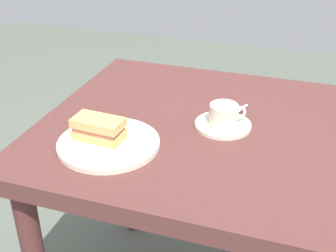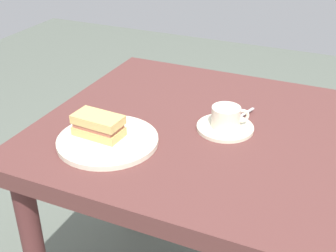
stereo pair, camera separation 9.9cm
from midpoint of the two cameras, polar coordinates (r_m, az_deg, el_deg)
dining_table at (r=1.26m, az=12.09°, el=-4.92°), size 1.14×0.81×0.76m
sandwich_plate at (r=1.15m, az=-5.34°, el=-1.94°), size 0.26×0.26×0.01m
sandwich_front at (r=1.15m, az=-6.54°, el=0.03°), size 0.13×0.08×0.06m
coffee_saucer at (r=1.23m, az=9.66°, el=-0.25°), size 0.16×0.16×0.01m
coffee_cup at (r=1.21m, az=9.87°, el=1.20°), size 0.10×0.08×0.06m
spoon at (r=1.28m, az=11.53°, el=1.24°), size 0.04×0.10×0.01m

